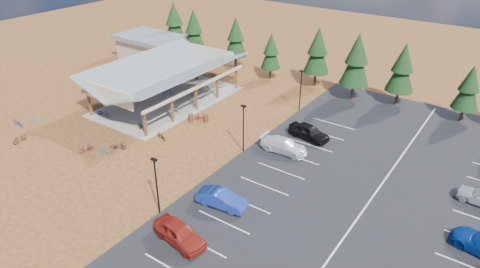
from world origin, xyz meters
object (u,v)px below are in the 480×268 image
(bike_7, at_px, (204,87))
(bike_13, at_px, (106,149))
(bike_9, at_px, (34,119))
(bike_15, at_px, (201,117))
(bike_6, at_px, (189,93))
(bike_8, at_px, (20,139))
(bike_5, at_px, (176,109))
(bike_12, at_px, (118,146))
(lamp_post_0, at_px, (156,182))
(trash_bin_1, at_px, (206,118))
(bike_0, at_px, (103,113))
(bike_11, at_px, (86,148))
(lamp_post_2, at_px, (301,88))
(car_3, at_px, (284,145))
(bike_1, at_px, (132,104))
(lamp_post_1, at_px, (243,125))
(car_4, at_px, (309,132))
(car_1, at_px, (222,199))
(bike_3, at_px, (193,75))
(trash_bin_0, at_px, (191,118))
(bike_4, at_px, (142,127))
(bike_pavilion, at_px, (167,73))
(bike_2, at_px, (167,92))
(bike_16, at_px, (161,136))
(car_0, at_px, (179,233))
(bike_10, at_px, (17,123))

(bike_7, distance_m, bike_13, 18.69)
(bike_9, xyz_separation_m, bike_15, (15.24, 11.55, -0.01))
(bike_6, bearing_deg, bike_8, 148.82)
(bike_5, relative_size, bike_12, 1.10)
(lamp_post_0, xyz_separation_m, trash_bin_1, (-7.37, 15.11, -2.53))
(bike_0, relative_size, bike_11, 1.00)
(lamp_post_2, relative_size, car_3, 1.05)
(bike_1, height_order, bike_8, bike_1)
(bike_9, distance_m, bike_15, 19.12)
(lamp_post_1, height_order, trash_bin_1, lamp_post_1)
(car_4, bearing_deg, car_1, -173.15)
(bike_3, height_order, bike_15, bike_3)
(bike_1, bearing_deg, bike_8, 167.52)
(bike_7, distance_m, car_3, 18.64)
(trash_bin_1, bearing_deg, bike_7, 130.77)
(bike_11, height_order, bike_13, bike_13)
(lamp_post_1, relative_size, bike_11, 3.31)
(trash_bin_0, relative_size, bike_7, 0.50)
(bike_4, distance_m, bike_6, 10.72)
(trash_bin_0, relative_size, bike_1, 0.50)
(bike_1, height_order, bike_15, bike_1)
(bike_4, distance_m, bike_11, 6.57)
(bike_pavilion, xyz_separation_m, bike_12, (4.34, -12.06, -3.40))
(lamp_post_1, distance_m, car_3, 4.65)
(lamp_post_0, bearing_deg, trash_bin_0, 122.11)
(bike_13, bearing_deg, bike_9, -115.74)
(bike_1, relative_size, car_3, 0.37)
(bike_2, height_order, bike_16, bike_2)
(lamp_post_1, bearing_deg, car_0, -74.88)
(lamp_post_0, height_order, bike_1, lamp_post_0)
(trash_bin_1, bearing_deg, bike_16, -101.72)
(bike_1, height_order, bike_3, bike_3)
(bike_pavilion, height_order, bike_5, bike_pavilion)
(bike_0, relative_size, bike_6, 0.98)
(bike_5, relative_size, car_3, 0.36)
(trash_bin_0, xyz_separation_m, car_3, (12.33, 0.04, 0.30))
(trash_bin_1, xyz_separation_m, bike_1, (-9.78, -2.36, 0.19))
(bike_pavilion, xyz_separation_m, bike_13, (4.05, -13.33, -3.28))
(bike_2, distance_m, bike_12, 14.46)
(bike_13, relative_size, car_4, 0.39)
(car_0, distance_m, car_1, 5.18)
(lamp_post_2, relative_size, bike_10, 2.87)
(lamp_post_1, height_order, car_1, lamp_post_1)
(bike_3, relative_size, bike_16, 1.09)
(lamp_post_2, xyz_separation_m, bike_2, (-16.42, -5.79, -2.40))
(trash_bin_1, bearing_deg, bike_8, -130.87)
(bike_2, relative_size, bike_11, 1.16)
(lamp_post_2, distance_m, car_4, 7.43)
(lamp_post_1, xyz_separation_m, bike_8, (-20.38, -11.92, -2.55))
(car_4, bearing_deg, bike_3, 82.16)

